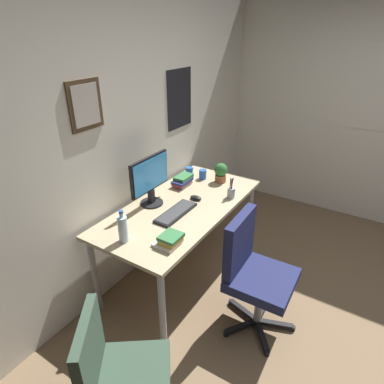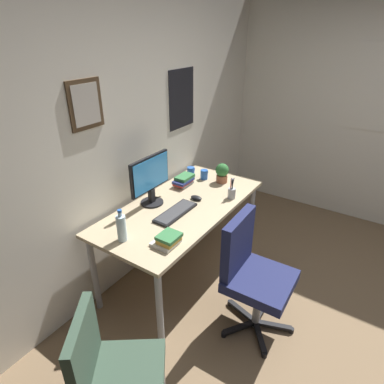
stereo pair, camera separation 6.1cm
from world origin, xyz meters
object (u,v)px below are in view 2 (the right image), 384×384
at_px(side_chair, 112,371).
at_px(book_stack_left, 168,240).
at_px(water_bottle, 121,228).
at_px(computer_mouse, 196,198).
at_px(coffee_mug_near, 191,172).
at_px(office_chair, 251,270).
at_px(keyboard, 176,212).
at_px(potted_plant, 222,172).
at_px(monitor, 150,178).
at_px(pen_cup, 232,193).
at_px(coffee_mug_far, 204,174).
at_px(book_stack_right, 184,181).

bearing_deg(side_chair, book_stack_left, 15.72).
bearing_deg(water_bottle, book_stack_left, -64.97).
height_order(computer_mouse, coffee_mug_near, coffee_mug_near).
bearing_deg(office_chair, side_chair, 165.32).
xyz_separation_m(keyboard, potted_plant, (0.75, -0.02, 0.09)).
height_order(monitor, pen_cup, monitor).
bearing_deg(potted_plant, coffee_mug_far, 98.74).
bearing_deg(coffee_mug_near, monitor, -176.66).
height_order(side_chair, monitor, monitor).
relative_size(book_stack_left, book_stack_right, 0.79).
xyz_separation_m(keyboard, coffee_mug_near, (0.71, 0.32, 0.04)).
xyz_separation_m(coffee_mug_near, book_stack_left, (-1.08, -0.53, -0.01)).
bearing_deg(coffee_mug_near, pen_cup, -109.38).
distance_m(office_chair, computer_mouse, 0.83).
bearing_deg(monitor, book_stack_left, -129.60).
bearing_deg(computer_mouse, water_bottle, 172.36).
bearing_deg(water_bottle, coffee_mug_near, 10.28).
distance_m(monitor, potted_plant, 0.79).
bearing_deg(keyboard, potted_plant, -1.35).
xyz_separation_m(computer_mouse, potted_plant, (0.45, -0.01, 0.09)).
height_order(side_chair, computer_mouse, side_chair).
bearing_deg(office_chair, keyboard, 86.01).
bearing_deg(book_stack_left, potted_plant, 9.43).
bearing_deg(coffee_mug_far, computer_mouse, -157.15).
distance_m(keyboard, water_bottle, 0.53).
distance_m(pen_cup, book_stack_right, 0.51).
height_order(coffee_mug_near, book_stack_right, same).
xyz_separation_m(side_chair, pen_cup, (1.68, 0.17, 0.30)).
xyz_separation_m(coffee_mug_near, coffee_mug_far, (0.02, -0.15, -0.00)).
distance_m(side_chair, coffee_mug_far, 2.01).
distance_m(monitor, coffee_mug_far, 0.73).
relative_size(computer_mouse, water_bottle, 0.44).
height_order(office_chair, coffee_mug_near, office_chair).
height_order(office_chair, water_bottle, water_bottle).
distance_m(computer_mouse, book_stack_right, 0.32).
distance_m(office_chair, book_stack_right, 1.15).
height_order(keyboard, coffee_mug_near, coffee_mug_near).
distance_m(water_bottle, pen_cup, 1.08).
xyz_separation_m(computer_mouse, pen_cup, (0.20, -0.25, 0.04)).
xyz_separation_m(side_chair, book_stack_right, (1.66, 0.69, 0.30)).
relative_size(side_chair, computer_mouse, 7.95).
distance_m(monitor, computer_mouse, 0.45).
height_order(water_bottle, coffee_mug_near, water_bottle).
bearing_deg(coffee_mug_far, pen_cup, -117.24).
bearing_deg(book_stack_right, office_chair, -118.63).
bearing_deg(potted_plant, monitor, 157.37).
bearing_deg(coffee_mug_near, potted_plant, -82.49).
height_order(office_chair, monitor, monitor).
height_order(side_chair, pen_cup, pen_cup).
height_order(coffee_mug_far, book_stack_right, same).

